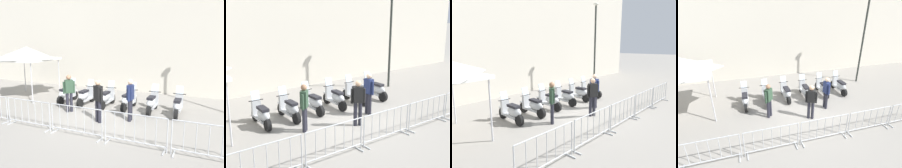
{
  "view_description": "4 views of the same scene",
  "coord_description": "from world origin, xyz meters",
  "views": [
    {
      "loc": [
        3.53,
        -8.44,
        3.24
      ],
      "look_at": [
        -0.12,
        1.92,
        1.19
      ],
      "focal_mm": 37.13,
      "sensor_mm": 36.0,
      "label": 1
    },
    {
      "loc": [
        -7.57,
        -7.84,
        4.41
      ],
      "look_at": [
        0.64,
        1.62,
        1.14
      ],
      "focal_mm": 49.43,
      "sensor_mm": 36.0,
      "label": 2
    },
    {
      "loc": [
        -8.05,
        -4.83,
        3.26
      ],
      "look_at": [
        0.68,
        1.91,
        1.13
      ],
      "focal_mm": 34.09,
      "sensor_mm": 36.0,
      "label": 3
    },
    {
      "loc": [
        -3.43,
        -6.44,
        4.95
      ],
      "look_at": [
        -0.2,
        1.89,
        0.98
      ],
      "focal_mm": 28.02,
      "sensor_mm": 36.0,
      "label": 4
    }
  ],
  "objects": [
    {
      "name": "barrier_segment_0",
      "position": [
        -4.34,
        -1.4,
        0.52
      ],
      "size": [
        2.02,
        0.59,
        1.07
      ],
      "color": "#B2B5B7",
      "rests_on": "ground"
    },
    {
      "name": "ground_plane",
      "position": [
        0.0,
        0.0,
        0.0
      ],
      "size": [
        120.0,
        120.0,
        0.0
      ],
      "primitive_type": "plane",
      "color": "gray"
    },
    {
      "name": "barrier_segment_3",
      "position": [
        1.96,
        -1.91,
        0.52
      ],
      "size": [
        2.02,
        0.59,
        1.07
      ],
      "color": "#B2B5B7",
      "rests_on": "ground"
    },
    {
      "name": "officer_by_barriers",
      "position": [
        1.21,
        0.38,
        0.98
      ],
      "size": [
        0.24,
        0.55,
        1.73
      ],
      "color": "#23232D",
      "rests_on": "ground"
    },
    {
      "name": "motorcycle_4",
      "position": [
        1.86,
        1.78,
        0.45
      ],
      "size": [
        0.56,
        1.73,
        1.24
      ],
      "color": "black",
      "rests_on": "ground"
    },
    {
      "name": "barrier_segment_2",
      "position": [
        -0.14,
        -1.74,
        0.52
      ],
      "size": [
        2.02,
        0.59,
        1.07
      ],
      "color": "#B2B5B7",
      "rests_on": "ground"
    },
    {
      "name": "motorcycle_1",
      "position": [
        -1.56,
        1.96,
        0.45
      ],
      "size": [
        0.56,
        1.73,
        1.24
      ],
      "color": "black",
      "rests_on": "ground"
    },
    {
      "name": "motorcycle_0",
      "position": [
        -2.71,
        2.05,
        0.45
      ],
      "size": [
        0.59,
        1.72,
        1.24
      ],
      "color": "black",
      "rests_on": "ground"
    },
    {
      "name": "officer_near_row_end",
      "position": [
        -1.76,
        0.65,
        0.98
      ],
      "size": [
        0.43,
        0.4,
        1.73
      ],
      "color": "#23232D",
      "rests_on": "ground"
    },
    {
      "name": "officer_mid_plaza",
      "position": [
        0.04,
        -0.19,
        0.98
      ],
      "size": [
        0.48,
        0.38,
        1.73
      ],
      "color": "#23232D",
      "rests_on": "ground"
    },
    {
      "name": "motorcycle_5",
      "position": [
        3.0,
        1.66,
        0.45
      ],
      "size": [
        0.56,
        1.72,
        1.24
      ],
      "color": "black",
      "rests_on": "ground"
    },
    {
      "name": "street_lamp",
      "position": [
        5.25,
        2.71,
        3.58
      ],
      "size": [
        0.36,
        0.36,
        5.95
      ],
      "color": "#2D332D",
      "rests_on": "ground"
    },
    {
      "name": "motorcycle_2",
      "position": [
        -0.41,
        2.0,
        0.45
      ],
      "size": [
        0.56,
        1.73,
        1.24
      ],
      "color": "black",
      "rests_on": "ground"
    },
    {
      "name": "barrier_segment_1",
      "position": [
        -2.24,
        -1.57,
        0.52
      ],
      "size": [
        2.02,
        0.59,
        1.07
      ],
      "color": "#B2B5B7",
      "rests_on": "ground"
    },
    {
      "name": "motorcycle_3",
      "position": [
        0.72,
        1.88,
        0.45
      ],
      "size": [
        0.61,
        1.72,
        1.24
      ],
      "color": "black",
      "rests_on": "ground"
    }
  ]
}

